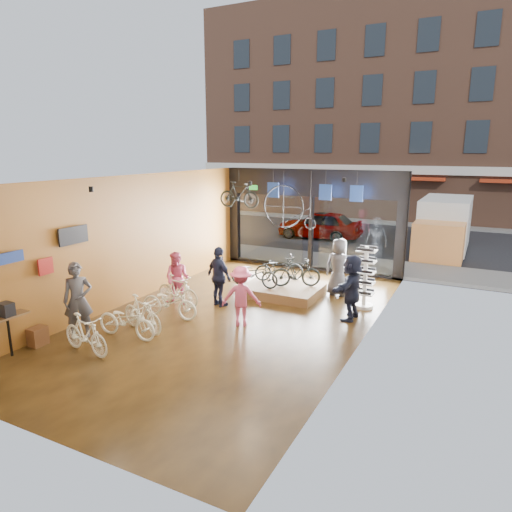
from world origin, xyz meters
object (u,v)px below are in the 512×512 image
Objects in this scene: customer_3 at (241,296)px; customer_2 at (219,277)px; display_bike_right at (279,268)px; sunglasses_rack at (365,277)px; floor_bike_2 at (127,321)px; customer_5 at (351,287)px; floor_bike_4 at (169,302)px; floor_bike_5 at (178,291)px; floor_bike_1 at (86,334)px; box_truck at (443,227)px; penny_farthing at (292,209)px; customer_4 at (339,267)px; customer_0 at (78,300)px; customer_1 at (177,278)px; street_car at (320,225)px; hung_bike at (239,195)px; display_bike_left at (254,273)px; display_platform at (282,290)px; display_bike_mid at (296,272)px; floor_bike_3 at (142,314)px.

customer_2 is at bearing -61.46° from customer_3.
sunglasses_rack is at bearing -132.37° from display_bike_right.
display_bike_right is at bearing -20.44° from floor_bike_2.
customer_5 is 1.08m from sunglasses_rack.
sunglasses_rack is at bearing -58.97° from floor_bike_4.
floor_bike_1 is at bearing -171.87° from floor_bike_5.
floor_bike_2 is (-5.99, -13.30, -0.75)m from box_truck.
customer_4 is at bearing -30.14° from penny_farthing.
floor_bike_4 is (-5.88, -11.74, -0.75)m from box_truck.
customer_0 reaches higher than customer_4.
customer_1 is 5.00m from customer_4.
sunglasses_rack is at bearing -46.94° from floor_bike_2.
customer_2 is at bearing -56.17° from floor_bike_5.
floor_bike_4 is 5.37m from customer_4.
floor_bike_1 is 0.97× the size of floor_bike_5.
street_car is 2.24× the size of penny_farthing.
sunglasses_rack is (4.87, 5.89, 0.46)m from floor_bike_1.
floor_bike_2 is at bearing 98.11° from customer_2.
customer_1 is at bearing 10.50° from floor_bike_1.
hung_bike is (-6.41, -6.80, 1.73)m from box_truck.
box_truck is at bearing -43.29° from hung_bike.
street_car is 8.11m from hung_bike.
customer_0 is at bearing -137.43° from sunglasses_rack.
street_car is 7.84m from penny_farthing.
penny_farthing is at bearing -124.63° from box_truck.
display_platform is at bearing -59.47° from display_bike_left.
customer_1 is 5.50m from sunglasses_rack.
penny_farthing reaches higher than customer_0.
hung_bike is (-5.08, 1.71, 2.01)m from sunglasses_rack.
customer_5 is (5.61, 4.19, -0.04)m from customer_0.
sunglasses_rack is at bearing -1.70° from customer_0.
display_bike_mid is (2.36, 3.37, 0.32)m from floor_bike_4.
sunglasses_rack reaches higher than street_car.
street_car is 9.46m from customer_4.
display_bike_mid is (1.17, 0.60, 0.03)m from display_bike_left.
street_car reaches higher than display_bike_left.
customer_1 is at bearing 39.74° from customer_4.
floor_bike_1 is 3.87m from customer_3.
customer_4 is 2.93m from penny_farthing.
floor_bike_3 is (0.06, 0.50, 0.02)m from floor_bike_2.
street_car is 11.70m from customer_1.
display_bike_right reaches higher than floor_bike_1.
customer_5 reaches higher than floor_bike_1.
customer_4 reaches higher than customer_5.
customer_3 is at bearing 155.14° from display_bike_right.
customer_3 is at bearing 145.78° from display_bike_mid.
hung_bike is (-2.47, 1.70, 2.78)m from display_platform.
floor_bike_5 is 4.72m from hung_bike.
display_bike_left is at bearing -33.32° from floor_bike_5.
customer_5 reaches higher than customer_2.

